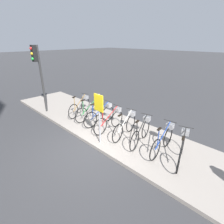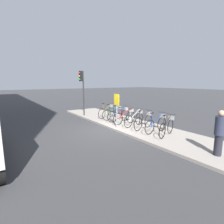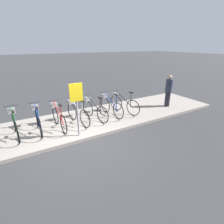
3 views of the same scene
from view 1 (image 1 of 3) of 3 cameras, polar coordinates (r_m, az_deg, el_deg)
The scene contains 12 objects.
ground_plane at distance 6.58m, azimuth -5.91°, elevation -11.68°, with size 120.00×120.00×0.00m, color #38383A.
sidewalk at distance 7.38m, azimuth 2.63°, elevation -6.91°, with size 14.53×2.84×0.12m.
parked_bicycle_0 at distance 9.00m, azimuth -10.21°, elevation 2.02°, with size 0.66×1.67×1.07m.
parked_bicycle_1 at distance 8.41m, azimuth -6.90°, elevation 0.73°, with size 0.46×1.75×1.07m.
parked_bicycle_2 at distance 7.85m, azimuth -3.62°, elevation -0.76°, with size 0.46×1.75×1.07m.
parked_bicycle_3 at distance 7.31m, azimuth -0.48°, elevation -2.56°, with size 0.46×1.75×1.07m.
parked_bicycle_4 at distance 6.90m, azimuth 4.52°, elevation -4.25°, with size 0.50×1.72×1.07m.
parked_bicycle_5 at distance 6.52m, azimuth 9.61°, elevation -6.24°, with size 0.55×1.71×1.07m.
parked_bicycle_6 at distance 6.19m, azimuth 16.42°, elevation -8.59°, with size 0.46×1.74×1.07m.
parked_bicycle_7 at distance 5.95m, azimuth 21.90°, elevation -10.76°, with size 0.66×1.67×1.07m.
traffic_light at distance 9.43m, azimuth -23.16°, elevation 13.79°, with size 0.24×0.40×3.34m.
sign_post at distance 6.06m, azimuth -4.25°, elevation 0.37°, with size 0.44×0.07×1.88m.
Camera 1 is at (4.27, -3.38, 3.69)m, focal length 28.00 mm.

